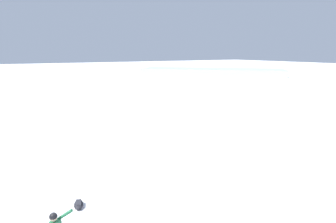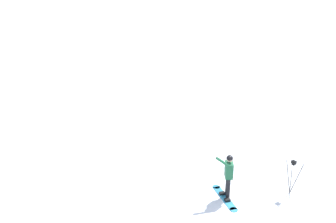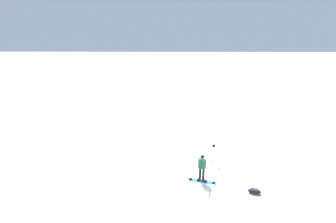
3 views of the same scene
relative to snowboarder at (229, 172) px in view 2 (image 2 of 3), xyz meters
The scene contains 4 objects.
ground_plane 1.31m from the snowboarder, 102.78° to the right, with size 300.00×300.00×0.00m, color white.
snowboarder is the anchor object (origin of this frame).
snowboard 1.00m from the snowboarder, 169.73° to the right, with size 0.66×1.71×0.10m.
camera_tripod 2.36m from the snowboarder, 25.84° to the right, with size 0.69×0.61×1.33m.
Camera 2 is at (-7.58, -7.74, 7.61)m, focal length 39.42 mm.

